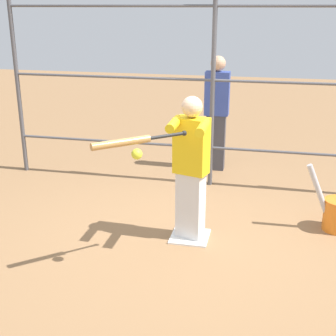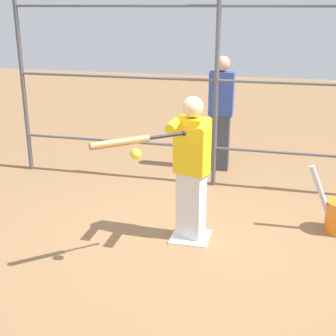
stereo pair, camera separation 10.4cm
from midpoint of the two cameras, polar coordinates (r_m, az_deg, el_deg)
name	(u,v)px [view 1 (the left image)]	position (r m, az deg, el deg)	size (l,w,h in m)	color
ground_plane	(190,237)	(5.07, 2.09, -8.44)	(24.00, 24.00, 0.00)	olive
home_plate	(190,236)	(5.06, 2.09, -8.34)	(0.40, 0.40, 0.02)	white
fence_backstop	(213,80)	(6.14, 5.01, 10.61)	(5.62, 0.06, 2.87)	#4C4C51
batter	(191,165)	(4.73, 2.17, 0.34)	(0.38, 0.59, 1.52)	silver
baseball_bat_swinging	(129,141)	(3.99, -5.48, 3.24)	(0.71, 0.63, 0.07)	black
softball_in_flight	(137,154)	(4.01, -4.56, 1.71)	(0.10, 0.10, 0.10)	yellow
bystander_behind_fence	(216,112)	(6.89, 5.50, 6.80)	(0.35, 0.22, 1.68)	#3F3F47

